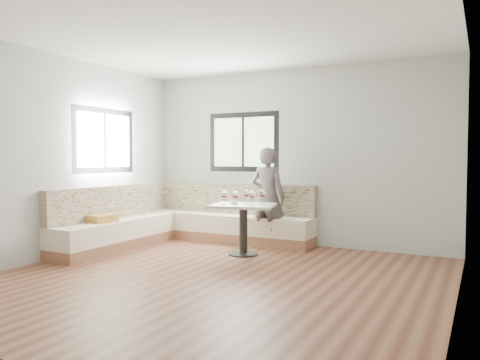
# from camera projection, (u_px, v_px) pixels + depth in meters

# --- Properties ---
(room) EXTENTS (5.01, 5.01, 2.81)m
(room) POSITION_uv_depth(u_px,v_px,m) (211.00, 155.00, 5.36)
(room) COLOR brown
(room) RESTS_ON ground
(banquette) EXTENTS (2.90, 2.80, 0.95)m
(banquette) POSITION_uv_depth(u_px,v_px,m) (181.00, 224.00, 7.48)
(banquette) COLOR #966448
(banquette) RESTS_ON ground
(table) EXTENTS (1.02, 0.87, 0.72)m
(table) POSITION_uv_depth(u_px,v_px,m) (243.00, 217.00, 6.66)
(table) COLOR black
(table) RESTS_ON ground
(person) EXTENTS (0.59, 0.41, 1.55)m
(person) POSITION_uv_depth(u_px,v_px,m) (268.00, 197.00, 7.26)
(person) COLOR #534D4D
(person) RESTS_ON ground
(olive_ramekin) EXTENTS (0.11, 0.11, 0.04)m
(olive_ramekin) POSITION_uv_depth(u_px,v_px,m) (234.00, 202.00, 6.69)
(olive_ramekin) COLOR white
(olive_ramekin) RESTS_ON table
(wine_glass_a) EXTENTS (0.09, 0.09, 0.21)m
(wine_glass_a) POSITION_uv_depth(u_px,v_px,m) (224.00, 195.00, 6.58)
(wine_glass_a) COLOR white
(wine_glass_a) RESTS_ON table
(wine_glass_b) EXTENTS (0.09, 0.09, 0.21)m
(wine_glass_b) POSITION_uv_depth(u_px,v_px,m) (236.00, 195.00, 6.49)
(wine_glass_b) COLOR white
(wine_glass_b) RESTS_ON table
(wine_glass_c) EXTENTS (0.09, 0.09, 0.21)m
(wine_glass_c) POSITION_uv_depth(u_px,v_px,m) (252.00, 195.00, 6.49)
(wine_glass_c) COLOR white
(wine_glass_c) RESTS_ON table
(wine_glass_d) EXTENTS (0.09, 0.09, 0.21)m
(wine_glass_d) POSITION_uv_depth(u_px,v_px,m) (246.00, 194.00, 6.78)
(wine_glass_d) COLOR white
(wine_glass_d) RESTS_ON table
(wine_glass_e) EXTENTS (0.09, 0.09, 0.21)m
(wine_glass_e) POSITION_uv_depth(u_px,v_px,m) (262.00, 194.00, 6.69)
(wine_glass_e) COLOR white
(wine_glass_e) RESTS_ON table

